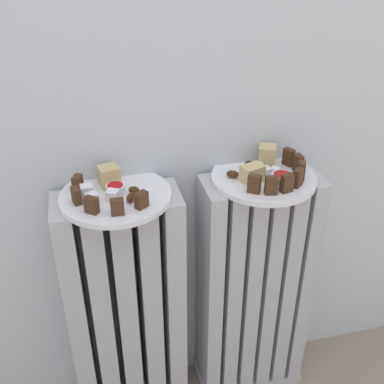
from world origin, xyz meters
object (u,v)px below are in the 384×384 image
object	(u,v)px
plate_right	(263,178)
jam_bowl_left	(115,189)
jam_bowl_right	(282,179)
fork	(274,173)
radiator_right	(253,292)
plate_left	(116,196)
radiator_left	(127,314)

from	to	relation	value
plate_right	jam_bowl_left	xyz separation A→B (m)	(-0.33, 0.00, 0.02)
plate_right	jam_bowl_right	world-z (taller)	jam_bowl_right
jam_bowl_left	fork	size ratio (longest dim) A/B	0.46
radiator_right	plate_right	bearing A→B (deg)	75.96
jam_bowl_left	jam_bowl_right	size ratio (longest dim) A/B	0.86
plate_left	fork	distance (m)	0.36
fork	jam_bowl_right	bearing A→B (deg)	-94.48
jam_bowl_left	jam_bowl_right	world-z (taller)	jam_bowl_right
jam_bowl_left	fork	distance (m)	0.36
plate_left	radiator_right	bearing A→B (deg)	-0.00
radiator_left	jam_bowl_right	distance (m)	0.51
plate_left	fork	bearing A→B (deg)	0.25
jam_bowl_left	radiator_left	bearing A→B (deg)	-152.10
jam_bowl_right	fork	size ratio (longest dim) A/B	0.53
plate_left	plate_right	distance (m)	0.33
plate_right	jam_bowl_right	bearing A→B (deg)	-64.81
radiator_left	plate_right	distance (m)	0.48
jam_bowl_left	fork	world-z (taller)	jam_bowl_left
jam_bowl_left	plate_right	bearing A→B (deg)	-0.10
fork	plate_left	bearing A→B (deg)	-179.75
radiator_right	plate_left	bearing A→B (deg)	180.00
plate_right	fork	xyz separation A→B (m)	(0.03, 0.00, 0.01)
radiator_right	plate_right	size ratio (longest dim) A/B	2.80
radiator_right	plate_right	distance (m)	0.34
radiator_left	plate_right	size ratio (longest dim) A/B	2.80
plate_left	jam_bowl_right	size ratio (longest dim) A/B	5.07
radiator_left	jam_bowl_right	size ratio (longest dim) A/B	14.20
radiator_left	plate_left	size ratio (longest dim) A/B	2.80
radiator_left	jam_bowl_left	size ratio (longest dim) A/B	16.45
radiator_right	plate_right	world-z (taller)	plate_right
plate_left	fork	size ratio (longest dim) A/B	2.69
radiator_right	jam_bowl_right	bearing A→B (deg)	-64.81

